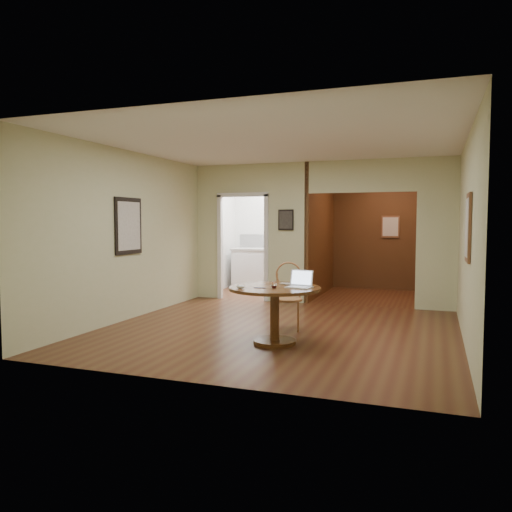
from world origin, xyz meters
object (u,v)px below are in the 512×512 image
(closed_laptop, at_px, (290,284))
(chair, at_px, (288,292))
(dining_table, at_px, (275,302))
(open_laptop, at_px, (300,283))

(closed_laptop, bearing_deg, chair, 110.20)
(closed_laptop, bearing_deg, dining_table, -123.25)
(open_laptop, bearing_deg, dining_table, -156.55)
(chair, relative_size, closed_laptop, 3.22)
(dining_table, relative_size, chair, 1.20)
(dining_table, relative_size, open_laptop, 3.42)
(dining_table, bearing_deg, chair, 95.05)
(dining_table, distance_m, open_laptop, 0.41)
(chair, bearing_deg, closed_laptop, -86.16)
(open_laptop, bearing_deg, closed_laptop, 151.48)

